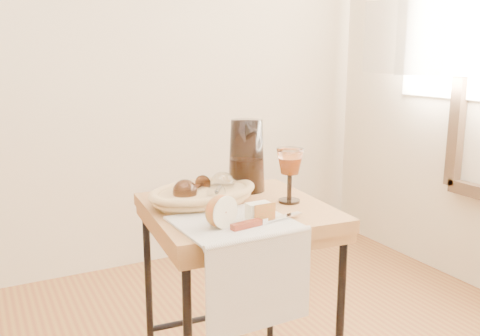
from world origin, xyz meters
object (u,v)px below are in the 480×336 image
goblet_lying_a (193,188)px  tea_towel (234,223)px  bread_basket (203,196)px  goblet_lying_b (220,187)px  side_table (237,306)px  table_knife (265,220)px  wine_goblet (290,175)px  pitcher (247,155)px  apple_half (219,211)px

goblet_lying_a → tea_towel: bearing=60.0°
tea_towel → bread_basket: bearing=87.8°
bread_basket → goblet_lying_b: (0.05, -0.02, 0.03)m
side_table → table_knife: size_ratio=2.90×
table_knife → wine_goblet: bearing=32.6°
side_table → tea_towel: (-0.09, -0.15, 0.34)m
tea_towel → goblet_lying_b: goblet_lying_b is taller
goblet_lying_a → wine_goblet: bearing=119.6°
bread_basket → goblet_lying_a: (-0.03, 0.01, 0.03)m
side_table → pitcher: 0.49m
pitcher → wine_goblet: bearing=-97.8°
tea_towel → bread_basket: (0.00, 0.22, 0.02)m
goblet_lying_b → table_knife: (0.02, -0.24, -0.04)m
side_table → bread_basket: bearing=142.1°
tea_towel → goblet_lying_b: size_ratio=2.43×
bread_basket → table_knife: size_ratio=1.39×
tea_towel → table_knife: bearing=-36.2°
goblet_lying_b → apple_half: bearing=-170.2°
tea_towel → apple_half: (-0.05, -0.01, 0.05)m
pitcher → apple_half: 0.40m
tea_towel → pitcher: (0.20, 0.30, 0.12)m
apple_half → table_knife: (0.12, -0.03, -0.03)m
tea_towel → goblet_lying_a: goblet_lying_a is taller
goblet_lying_b → wine_goblet: bearing=-79.4°
apple_half → pitcher: bearing=32.5°
bread_basket → pitcher: size_ratio=1.14×
goblet_lying_a → pitcher: 0.24m
goblet_lying_b → apple_half: 0.23m
goblet_lying_a → goblet_lying_b: 0.08m
goblet_lying_a → table_knife: (0.09, -0.28, -0.03)m
bread_basket → goblet_lying_a: 0.04m
tea_towel → wine_goblet: (0.24, 0.11, 0.08)m
goblet_lying_b → goblet_lying_a: bearing=101.6°
tea_towel → wine_goblet: wine_goblet is taller
goblet_lying_a → pitcher: (0.22, 0.07, 0.07)m
side_table → table_knife: table_knife is taller
pitcher → table_knife: size_ratio=1.22×
side_table → goblet_lying_a: size_ratio=5.51×
goblet_lying_b → pitcher: pitcher is taller
side_table → bread_basket: bread_basket is taller
goblet_lying_a → table_knife: size_ratio=0.53×
tea_towel → pitcher: pitcher is taller
pitcher → tea_towel: bearing=-145.9°
bread_basket → wine_goblet: (0.24, -0.11, 0.06)m
side_table → apple_half: apple_half is taller
goblet_lying_a → side_table: bearing=108.7°
tea_towel → wine_goblet: 0.28m
apple_half → goblet_lying_a: bearing=64.8°
apple_half → table_knife: apple_half is taller
pitcher → goblet_lying_a: bearing=174.5°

